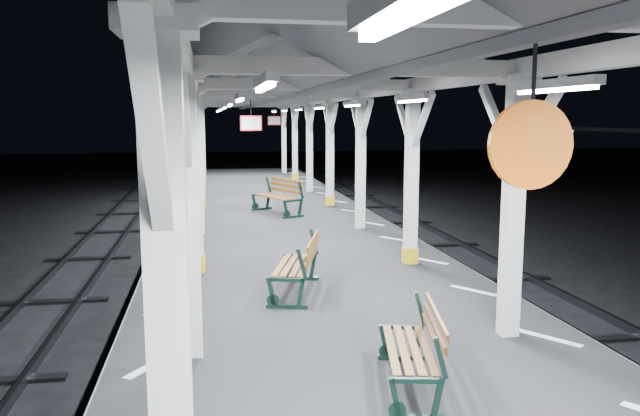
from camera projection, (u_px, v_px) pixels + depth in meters
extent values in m
plane|color=black|center=(327.00, 360.00, 9.84)|extent=(120.00, 120.00, 0.00)
cube|color=black|center=(327.00, 330.00, 9.77)|extent=(6.00, 50.00, 1.00)
cube|color=silver|center=(166.00, 307.00, 9.27)|extent=(1.00, 48.00, 0.01)
cube|color=silver|center=(475.00, 291.00, 10.13)|extent=(1.00, 48.00, 0.01)
cube|color=#2D2D33|center=(27.00, 376.00, 9.05)|extent=(0.08, 60.00, 0.16)
cube|color=#2D2D33|center=(584.00, 338.00, 10.61)|extent=(0.08, 60.00, 0.16)
cube|color=black|center=(612.00, 339.00, 10.71)|extent=(2.20, 0.22, 0.06)
cube|color=silver|center=(169.00, 348.00, 3.27)|extent=(0.22, 0.22, 3.20)
cube|color=silver|center=(157.00, 22.00, 3.03)|extent=(0.40, 0.40, 0.12)
cube|color=silver|center=(168.00, 126.00, 3.64)|extent=(0.10, 0.99, 0.99)
cube|color=silver|center=(152.00, 130.00, 2.57)|extent=(0.10, 0.99, 0.99)
cube|color=silver|center=(190.00, 223.00, 7.17)|extent=(0.22, 0.22, 3.20)
cube|color=silver|center=(185.00, 76.00, 6.93)|extent=(0.40, 0.40, 0.12)
cube|color=silver|center=(188.00, 122.00, 7.54)|extent=(0.10, 0.99, 0.99)
cube|color=silver|center=(185.00, 122.00, 6.47)|extent=(0.10, 0.99, 0.99)
cube|color=silver|center=(196.00, 185.00, 11.06)|extent=(0.22, 0.22, 3.20)
cube|color=silver|center=(193.00, 90.00, 10.82)|extent=(0.40, 0.40, 0.12)
cube|color=gold|center=(198.00, 263.00, 11.27)|extent=(0.26, 0.26, 0.30)
cube|color=silver|center=(195.00, 120.00, 11.43)|extent=(0.10, 0.99, 0.99)
cube|color=silver|center=(193.00, 120.00, 10.36)|extent=(0.10, 0.99, 0.99)
cube|color=silver|center=(199.00, 168.00, 14.96)|extent=(0.22, 0.22, 3.20)
cube|color=silver|center=(197.00, 98.00, 14.72)|extent=(0.40, 0.40, 0.12)
cube|color=silver|center=(198.00, 119.00, 15.33)|extent=(0.10, 0.99, 0.99)
cube|color=silver|center=(197.00, 119.00, 14.26)|extent=(0.10, 0.99, 0.99)
cube|color=silver|center=(200.00, 157.00, 18.85)|extent=(0.22, 0.22, 3.20)
cube|color=silver|center=(199.00, 102.00, 18.61)|extent=(0.40, 0.40, 0.12)
cube|color=gold|center=(202.00, 204.00, 19.06)|extent=(0.26, 0.26, 0.30)
cube|color=silver|center=(200.00, 119.00, 19.22)|extent=(0.10, 0.99, 0.99)
cube|color=silver|center=(199.00, 119.00, 18.15)|extent=(0.10, 0.99, 0.99)
cube|color=silver|center=(202.00, 150.00, 22.75)|extent=(0.22, 0.22, 3.20)
cube|color=silver|center=(200.00, 104.00, 22.51)|extent=(0.40, 0.40, 0.12)
cube|color=silver|center=(201.00, 118.00, 23.12)|extent=(0.10, 0.99, 0.99)
cube|color=silver|center=(200.00, 119.00, 22.05)|extent=(0.10, 0.99, 0.99)
cube|color=silver|center=(202.00, 145.00, 26.65)|extent=(0.22, 0.22, 3.20)
cube|color=silver|center=(201.00, 106.00, 26.41)|extent=(0.40, 0.40, 0.12)
cube|color=gold|center=(203.00, 178.00, 26.85)|extent=(0.26, 0.26, 0.30)
cube|color=silver|center=(202.00, 118.00, 27.01)|extent=(0.10, 0.99, 0.99)
cube|color=silver|center=(201.00, 118.00, 25.94)|extent=(0.10, 0.99, 0.99)
cube|color=silver|center=(203.00, 142.00, 30.54)|extent=(0.22, 0.22, 3.20)
cube|color=silver|center=(202.00, 108.00, 30.30)|extent=(0.40, 0.40, 0.12)
cube|color=silver|center=(202.00, 118.00, 30.91)|extent=(0.10, 0.99, 0.99)
cube|color=silver|center=(202.00, 118.00, 29.84)|extent=(0.10, 0.99, 0.99)
cube|color=silver|center=(513.00, 213.00, 7.87)|extent=(0.22, 0.22, 3.20)
cube|color=silver|center=(519.00, 79.00, 7.63)|extent=(0.40, 0.40, 0.12)
cube|color=silver|center=(497.00, 121.00, 8.24)|extent=(0.10, 0.99, 0.99)
cube|color=silver|center=(540.00, 122.00, 7.17)|extent=(0.10, 0.99, 0.99)
cube|color=silver|center=(411.00, 181.00, 11.76)|extent=(0.22, 0.22, 3.20)
cube|color=silver|center=(413.00, 92.00, 11.52)|extent=(0.40, 0.40, 0.12)
cube|color=gold|center=(410.00, 255.00, 11.97)|extent=(0.26, 0.26, 0.30)
cube|color=silver|center=(404.00, 120.00, 12.13)|extent=(0.10, 0.99, 0.99)
cube|color=silver|center=(423.00, 120.00, 11.06)|extent=(0.10, 0.99, 0.99)
cube|color=silver|center=(361.00, 165.00, 15.66)|extent=(0.22, 0.22, 3.20)
cube|color=silver|center=(361.00, 98.00, 15.42)|extent=(0.40, 0.40, 0.12)
cube|color=silver|center=(356.00, 119.00, 16.03)|extent=(0.10, 0.99, 0.99)
cube|color=silver|center=(366.00, 119.00, 14.96)|extent=(0.10, 0.99, 0.99)
cube|color=silver|center=(330.00, 156.00, 19.56)|extent=(0.22, 0.22, 3.20)
cube|color=silver|center=(330.00, 102.00, 19.31)|extent=(0.40, 0.40, 0.12)
cube|color=gold|center=(330.00, 200.00, 19.76)|extent=(0.26, 0.26, 0.30)
cube|color=silver|center=(327.00, 119.00, 19.92)|extent=(0.10, 0.99, 0.99)
cube|color=silver|center=(334.00, 119.00, 18.85)|extent=(0.10, 0.99, 0.99)
cube|color=silver|center=(310.00, 149.00, 23.45)|extent=(0.22, 0.22, 3.20)
cube|color=silver|center=(309.00, 105.00, 23.21)|extent=(0.40, 0.40, 0.12)
cube|color=silver|center=(307.00, 118.00, 23.82)|extent=(0.10, 0.99, 0.99)
cube|color=silver|center=(312.00, 118.00, 22.75)|extent=(0.10, 0.99, 0.99)
cube|color=silver|center=(295.00, 145.00, 27.35)|extent=(0.22, 0.22, 3.20)
cube|color=silver|center=(295.00, 106.00, 27.11)|extent=(0.40, 0.40, 0.12)
cube|color=gold|center=(295.00, 177.00, 27.55)|extent=(0.26, 0.26, 0.30)
cube|color=silver|center=(293.00, 118.00, 27.71)|extent=(0.10, 0.99, 0.99)
cube|color=silver|center=(297.00, 118.00, 26.64)|extent=(0.10, 0.99, 0.99)
cube|color=silver|center=(284.00, 141.00, 31.24)|extent=(0.22, 0.22, 3.20)
cube|color=silver|center=(284.00, 108.00, 31.00)|extent=(0.40, 0.40, 0.12)
cube|color=silver|center=(282.00, 118.00, 31.61)|extent=(0.10, 0.99, 0.99)
cube|color=silver|center=(285.00, 118.00, 30.54)|extent=(0.10, 0.99, 0.99)
cube|color=silver|center=(190.00, 76.00, 8.86)|extent=(0.18, 48.00, 0.24)
cube|color=silver|center=(456.00, 79.00, 9.56)|extent=(0.18, 48.00, 0.24)
cube|color=silver|center=(537.00, 9.00, 3.37)|extent=(4.20, 0.14, 0.20)
cube|color=silver|center=(360.00, 67.00, 7.26)|extent=(4.20, 0.14, 0.20)
cube|color=silver|center=(307.00, 85.00, 11.16)|extent=(4.20, 0.14, 0.20)
cube|color=silver|center=(281.00, 93.00, 15.05)|extent=(4.20, 0.14, 0.20)
cube|color=silver|center=(266.00, 98.00, 18.95)|extent=(4.20, 0.14, 0.20)
cube|color=silver|center=(256.00, 101.00, 22.84)|extent=(4.20, 0.14, 0.20)
cube|color=silver|center=(249.00, 103.00, 26.74)|extent=(4.20, 0.14, 0.20)
cube|color=silver|center=(243.00, 105.00, 30.63)|extent=(4.20, 0.14, 0.20)
cube|color=silver|center=(328.00, 13.00, 9.08)|extent=(0.16, 48.00, 0.20)
cube|color=#4E5056|center=(239.00, 38.00, 8.90)|extent=(2.80, 49.00, 1.45)
cube|color=#4E5056|center=(413.00, 42.00, 9.36)|extent=(2.80, 49.00, 1.45)
cube|color=silver|center=(264.00, 81.00, 5.13)|extent=(0.10, 1.35, 0.08)
cube|color=white|center=(265.00, 87.00, 5.13)|extent=(0.05, 1.25, 0.05)
cube|color=silver|center=(240.00, 96.00, 9.02)|extent=(0.10, 1.35, 0.08)
cube|color=white|center=(240.00, 100.00, 9.03)|extent=(0.05, 1.25, 0.05)
cube|color=silver|center=(230.00, 103.00, 12.92)|extent=(0.10, 1.35, 0.08)
cube|color=white|center=(230.00, 105.00, 12.92)|extent=(0.05, 1.25, 0.05)
cube|color=silver|center=(224.00, 106.00, 16.81)|extent=(0.10, 1.35, 0.08)
cube|color=white|center=(225.00, 108.00, 16.82)|extent=(0.05, 1.25, 0.05)
cube|color=silver|center=(221.00, 108.00, 20.71)|extent=(0.10, 1.35, 0.08)
cube|color=white|center=(221.00, 110.00, 20.71)|extent=(0.05, 1.25, 0.05)
cube|color=silver|center=(219.00, 109.00, 24.60)|extent=(0.10, 1.35, 0.08)
cube|color=white|center=(219.00, 111.00, 24.61)|extent=(0.05, 1.25, 0.05)
cube|color=silver|center=(217.00, 110.00, 28.50)|extent=(0.10, 1.35, 0.08)
cube|color=white|center=(217.00, 112.00, 28.51)|extent=(0.05, 1.25, 0.05)
cube|color=silver|center=(554.00, 84.00, 5.58)|extent=(0.10, 1.35, 0.08)
cube|color=white|center=(554.00, 89.00, 5.59)|extent=(0.05, 1.25, 0.05)
cube|color=silver|center=(411.00, 97.00, 9.48)|extent=(0.10, 1.35, 0.08)
cube|color=white|center=(411.00, 101.00, 9.48)|extent=(0.05, 1.25, 0.05)
cube|color=silver|center=(352.00, 103.00, 13.37)|extent=(0.10, 1.35, 0.08)
cube|color=white|center=(352.00, 105.00, 13.38)|extent=(0.05, 1.25, 0.05)
cube|color=silver|center=(319.00, 106.00, 17.27)|extent=(0.10, 1.35, 0.08)
cube|color=white|center=(319.00, 108.00, 17.27)|extent=(0.05, 1.25, 0.05)
cube|color=silver|center=(299.00, 108.00, 21.16)|extent=(0.10, 1.35, 0.08)
cube|color=white|center=(299.00, 110.00, 21.17)|extent=(0.05, 1.25, 0.05)
cube|color=silver|center=(284.00, 110.00, 25.06)|extent=(0.10, 1.35, 0.08)
cube|color=white|center=(284.00, 111.00, 25.07)|extent=(0.05, 1.25, 0.05)
cube|color=silver|center=(274.00, 111.00, 28.95)|extent=(0.10, 1.35, 0.08)
cube|color=white|center=(274.00, 112.00, 28.96)|extent=(0.05, 1.25, 0.05)
cylinder|color=black|center=(534.00, 72.00, 3.41)|extent=(0.02, 0.02, 0.30)
cylinder|color=#E25F0C|center=(531.00, 145.00, 3.47)|extent=(0.50, 0.04, 0.50)
cylinder|color=black|center=(251.00, 107.00, 14.32)|extent=(0.02, 0.02, 0.36)
cube|color=red|center=(251.00, 123.00, 14.37)|extent=(0.50, 0.03, 0.35)
cube|color=white|center=(251.00, 123.00, 14.37)|extent=(0.44, 0.04, 0.29)
cylinder|color=black|center=(274.00, 111.00, 24.23)|extent=(0.02, 0.02, 0.36)
cube|color=red|center=(274.00, 121.00, 24.28)|extent=(0.50, 0.03, 0.35)
cube|color=white|center=(274.00, 121.00, 24.28)|extent=(0.44, 0.05, 0.29)
cube|color=black|center=(506.00, 157.00, 33.48)|extent=(0.20, 0.20, 3.30)
sphere|color=silver|center=(571.00, 130.00, 27.41)|extent=(0.20, 0.20, 0.20)
sphere|color=silver|center=(507.00, 128.00, 33.25)|extent=(0.20, 0.20, 0.20)
cube|color=#142E26|center=(395.00, 399.00, 5.78)|extent=(0.15, 0.07, 0.43)
cube|color=#142E26|center=(437.00, 400.00, 5.77)|extent=(0.13, 0.07, 0.43)
cube|color=#142E26|center=(441.00, 358.00, 5.71)|extent=(0.16, 0.08, 0.40)
cube|color=#142E26|center=(402.00, 358.00, 7.26)|extent=(0.55, 0.17, 0.06)
cube|color=#142E26|center=(384.00, 342.00, 7.24)|extent=(0.15, 0.07, 0.43)
cube|color=#142E26|center=(418.00, 343.00, 7.22)|extent=(0.13, 0.07, 0.43)
cube|color=#142E26|center=(420.00, 309.00, 7.16)|extent=(0.16, 0.08, 0.40)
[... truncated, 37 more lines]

